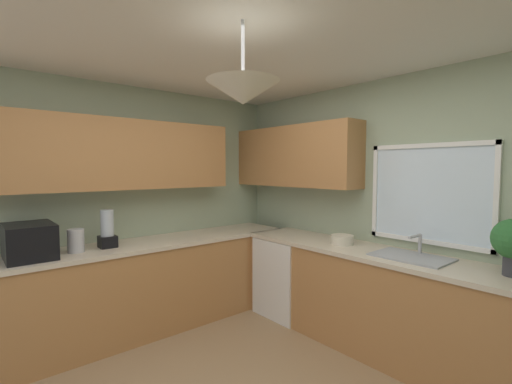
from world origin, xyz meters
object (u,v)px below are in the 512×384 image
Objects in this scene: dishwasher at (289,276)px; bowl at (342,240)px; blender_appliance at (107,231)px; kettle at (76,241)px; microwave at (29,241)px; sink_assembly at (411,256)px.

dishwasher is 0.87m from bowl.
kettle is at bearing -85.92° from blender_appliance.
dishwasher is 2.59m from microwave.
sink_assembly is at bearing 0.53° from bowl.
kettle is 0.29m from blender_appliance.
blender_appliance is at bearing -110.23° from dishwasher.
kettle reaches higher than dishwasher.
bowl is at bearing -179.47° from sink_assembly.
bowl is at bearing 57.55° from kettle.
sink_assembly is (1.39, 0.04, 0.49)m from dishwasher.
blender_appliance is (-1.36, -1.82, 0.12)m from bowl.
microwave is at bearing -90.00° from blender_appliance.
sink_assembly is at bearing 41.69° from blender_appliance.
blender_appliance reaches higher than microwave.
bowl is 2.27m from blender_appliance.
sink_assembly is 2.75m from blender_appliance.
microwave is at bearing -118.95° from bowl.
microwave is 1.33× the size of blender_appliance.
dishwasher is at bearing -178.50° from sink_assembly.
kettle is 0.35× the size of sink_assembly.
kettle is 2.93m from sink_assembly.
kettle is at bearing -107.17° from dishwasher.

